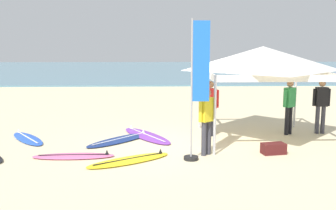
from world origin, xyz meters
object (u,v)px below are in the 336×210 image
surfboard_purple (146,135)px  person_black (321,103)px  canopy_tent (263,59)px  surfboard_yellow (129,160)px  surfboard_pink (74,156)px  person_red (210,105)px  surfboard_blue (28,138)px  banner_flag (196,96)px  person_yellow (207,117)px  surfboard_navy (120,140)px  person_green (289,103)px  gear_bag_near_tent (273,149)px

surfboard_purple → person_black: person_black is taller
canopy_tent → surfboard_yellow: 4.91m
surfboard_pink → person_black: 7.71m
canopy_tent → surfboard_pink: bearing=-161.5°
person_red → surfboard_blue: bearing=-177.2°
surfboard_pink → banner_flag: banner_flag is taller
person_yellow → surfboard_pink: bearing=-178.0°
surfboard_yellow → banner_flag: (1.62, 0.10, 1.54)m
surfboard_purple → person_red: size_ratio=1.47×
surfboard_blue → person_red: bearing=2.8°
surfboard_navy → person_green: bearing=7.1°
canopy_tent → surfboard_purple: 4.16m
surfboard_navy → person_black: size_ratio=1.27×
canopy_tent → person_yellow: (-1.83, -1.61, -1.40)m
surfboard_pink → gear_bag_near_tent: gear_bag_near_tent is taller
surfboard_pink → person_yellow: 3.48m
person_yellow → banner_flag: bearing=-127.8°
surfboard_navy → person_red: bearing=10.3°
person_yellow → person_black: size_ratio=1.00×
canopy_tent → person_green: canopy_tent is taller
surfboard_pink → gear_bag_near_tent: 5.10m
person_green → gear_bag_near_tent: 2.57m
canopy_tent → surfboard_navy: (-4.17, -0.09, -2.35)m
surfboard_yellow → surfboard_purple: (0.35, 2.51, -0.00)m
surfboard_yellow → gear_bag_near_tent: (3.68, 0.53, 0.10)m
person_green → person_red: bearing=-176.4°
canopy_tent → gear_bag_near_tent: (-0.08, -1.58, -2.25)m
person_black → person_yellow: bearing=-150.1°
canopy_tent → surfboard_yellow: canopy_tent is taller
canopy_tent → surfboard_blue: bearing=178.8°
surfboard_pink → person_red: bearing=29.8°
canopy_tent → person_green: (1.05, 0.56, -1.40)m
person_red → person_green: same height
surfboard_purple → canopy_tent: bearing=-6.6°
person_yellow → banner_flag: banner_flag is taller
surfboard_purple → person_yellow: bearing=-51.8°
canopy_tent → person_black: canopy_tent is taller
person_black → banner_flag: (-4.24, -2.66, 0.59)m
person_black → gear_bag_near_tent: (-2.18, -2.23, -0.85)m
surfboard_pink → surfboard_yellow: bearing=-15.2°
surfboard_yellow → banner_flag: 2.23m
person_red → banner_flag: (-0.69, -2.42, 0.59)m
surfboard_navy → surfboard_purple: same height
surfboard_purple → person_red: 2.17m
surfboard_pink → person_red: size_ratio=1.20×
surfboard_yellow → person_green: 5.59m
surfboard_navy → surfboard_purple: size_ratio=0.86×
surfboard_pink → surfboard_yellow: 1.47m
surfboard_yellow → person_black: bearing=25.2°
surfboard_purple → banner_flag: banner_flag is taller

